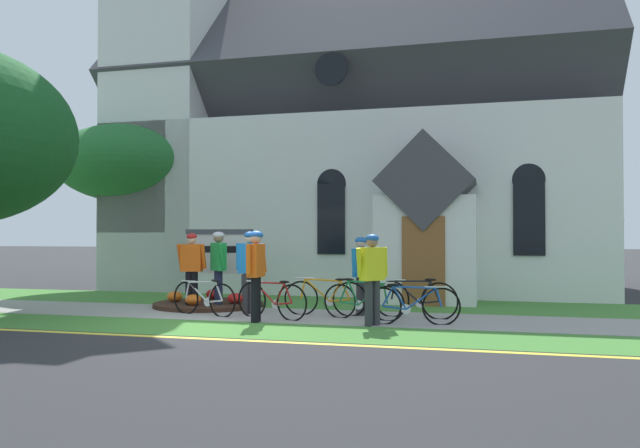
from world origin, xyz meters
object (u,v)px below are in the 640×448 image
at_px(bicycle_white, 411,305).
at_px(cyclist_in_yellow_jersey, 192,264).
at_px(cyclist_in_green_jersey, 256,268).
at_px(roadside_conifer, 562,128).
at_px(yard_deciduous_tree, 131,164).
at_px(bicycle_silver, 326,297).
at_px(cyclist_in_red_jersey, 218,263).
at_px(bicycle_blue, 363,301).
at_px(bicycle_orange, 204,298).
at_px(cyclist_in_blue_jersey, 361,270).
at_px(cyclist_in_orange_jersey, 372,272).
at_px(cyclist_in_white_jersey, 250,265).
at_px(bicycle_green, 272,300).
at_px(bicycle_red, 416,299).
at_px(church_sign, 219,255).

height_order(bicycle_white, cyclist_in_yellow_jersey, cyclist_in_yellow_jersey).
distance_m(cyclist_in_green_jersey, roadside_conifer, 11.30).
bearing_deg(yard_deciduous_tree, bicycle_silver, -33.23).
relative_size(bicycle_silver, cyclist_in_red_jersey, 1.01).
bearing_deg(bicycle_blue, bicycle_orange, -176.44).
distance_m(bicycle_orange, cyclist_in_blue_jersey, 3.29).
xyz_separation_m(bicycle_white, roadside_conifer, (3.56, 8.05, 4.46)).
xyz_separation_m(cyclist_in_orange_jersey, cyclist_in_yellow_jersey, (-4.39, 1.60, 0.02)).
distance_m(bicycle_orange, bicycle_silver, 2.51).
height_order(cyclist_in_red_jersey, roadside_conifer, roadside_conifer).
xyz_separation_m(cyclist_in_green_jersey, cyclist_in_red_jersey, (-1.60, 1.86, -0.00)).
bearing_deg(cyclist_in_green_jersey, cyclist_in_blue_jersey, 40.42).
xyz_separation_m(roadside_conifer, yard_deciduous_tree, (-12.98, -2.20, -0.93)).
height_order(bicycle_silver, cyclist_in_yellow_jersey, cyclist_in_yellow_jersey).
height_order(bicycle_silver, cyclist_in_white_jersey, cyclist_in_white_jersey).
bearing_deg(bicycle_silver, cyclist_in_orange_jersey, -45.91).
bearing_deg(cyclist_in_red_jersey, cyclist_in_blue_jersey, -6.38).
bearing_deg(yard_deciduous_tree, roadside_conifer, 9.61).
bearing_deg(yard_deciduous_tree, cyclist_in_yellow_jersey, -46.46).
relative_size(bicycle_green, cyclist_in_green_jersey, 0.95).
height_order(cyclist_in_red_jersey, cyclist_in_blue_jersey, cyclist_in_red_jersey).
height_order(bicycle_red, cyclist_in_blue_jersey, cyclist_in_blue_jersey).
height_order(bicycle_red, yard_deciduous_tree, yard_deciduous_tree).
bearing_deg(bicycle_blue, yard_deciduous_tree, 147.42).
xyz_separation_m(bicycle_orange, cyclist_in_blue_jersey, (3.13, 0.80, 0.58)).
bearing_deg(cyclist_in_orange_jersey, bicycle_blue, 112.30).
bearing_deg(yard_deciduous_tree, cyclist_in_blue_jersey, -30.07).
distance_m(cyclist_in_orange_jersey, cyclist_in_blue_jersey, 1.47).
relative_size(bicycle_green, bicycle_silver, 0.94).
xyz_separation_m(bicycle_green, roadside_conifer, (6.33, 7.92, 4.45)).
relative_size(bicycle_blue, cyclist_in_green_jersey, 0.96).
bearing_deg(bicycle_blue, bicycle_silver, 153.57).
height_order(bicycle_white, cyclist_in_white_jersey, cyclist_in_white_jersey).
relative_size(bicycle_green, bicycle_blue, 0.98).
xyz_separation_m(bicycle_silver, roadside_conifer, (5.42, 7.15, 4.45)).
relative_size(cyclist_in_orange_jersey, roadside_conifer, 0.22).
height_order(cyclist_in_red_jersey, yard_deciduous_tree, yard_deciduous_tree).
relative_size(cyclist_in_red_jersey, cyclist_in_yellow_jersey, 1.02).
height_order(bicycle_white, yard_deciduous_tree, yard_deciduous_tree).
bearing_deg(church_sign, cyclist_in_red_jersey, -66.63).
distance_m(bicycle_blue, cyclist_in_yellow_jersey, 4.19).
distance_m(church_sign, roadside_conifer, 10.82).
height_order(cyclist_in_orange_jersey, cyclist_in_yellow_jersey, cyclist_in_yellow_jersey).
height_order(bicycle_white, cyclist_in_blue_jersey, cyclist_in_blue_jersey).
bearing_deg(cyclist_in_yellow_jersey, bicycle_red, -3.59).
relative_size(bicycle_orange, cyclist_in_white_jersey, 0.94).
bearing_deg(bicycle_orange, roadside_conifer, 44.76).
relative_size(bicycle_orange, cyclist_in_orange_jersey, 0.98).
bearing_deg(bicycle_red, bicycle_white, -88.48).
xyz_separation_m(cyclist_in_orange_jersey, cyclist_in_blue_jersey, (-0.48, 1.39, -0.04)).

